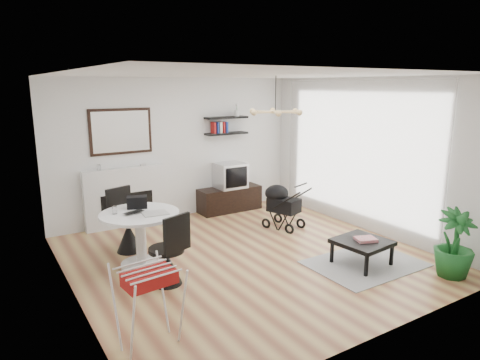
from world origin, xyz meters
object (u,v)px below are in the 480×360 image
dining_table (141,231)px  stroller (282,207)px  tv_console (230,199)px  potted_plant (454,243)px  drying_rack (149,305)px  fireplace (125,190)px  coffee_table (362,243)px  crt_tv (230,175)px

dining_table → stroller: bearing=6.9°
tv_console → potted_plant: 4.42m
tv_console → drying_rack: size_ratio=1.57×
fireplace → drying_rack: 3.96m
drying_rack → potted_plant: 4.13m
drying_rack → potted_plant: bearing=-15.0°
dining_table → coffee_table: dining_table is taller
drying_rack → coffee_table: 3.34m
potted_plant → coffee_table: bearing=129.1°
fireplace → tv_console: fireplace is taller
crt_tv → drying_rack: 4.81m
crt_tv → dining_table: size_ratio=0.53×
coffee_table → potted_plant: 1.20m
coffee_table → fireplace: bearing=123.5°
stroller → coffee_table: size_ratio=1.14×
crt_tv → dining_table: 3.09m
drying_rack → dining_table: bearing=66.9°
fireplace → dining_table: fireplace is taller
potted_plant → tv_console: bearing=102.9°
fireplace → dining_table: bearing=-101.5°
dining_table → coffee_table: 3.19m
dining_table → stroller: (2.77, 0.34, -0.16)m
fireplace → crt_tv: size_ratio=3.66×
fireplace → drying_rack: (-0.98, -3.83, -0.24)m
tv_console → stroller: bearing=-79.6°
drying_rack → potted_plant: potted_plant is taller
tv_console → drying_rack: 4.80m
tv_console → dining_table: bearing=-144.9°
drying_rack → potted_plant: (4.08, -0.64, 0.03)m
dining_table → potted_plant: bearing=-36.0°
tv_console → crt_tv: bearing=-12.8°
dining_table → drying_rack: (-0.58, -1.90, -0.09)m
dining_table → fireplace: bearing=78.5°
crt_tv → stroller: bearing=-80.2°
stroller → coffee_table: bearing=-110.3°
stroller → potted_plant: (0.72, -2.88, 0.09)m
drying_rack → coffee_table: bearing=-1.2°
fireplace → dining_table: size_ratio=1.95×
tv_console → coffee_table: bearing=-86.1°
crt_tv → dining_table: bearing=-145.1°
crt_tv → drying_rack: crt_tv is taller
tv_console → potted_plant: (0.98, -4.30, 0.22)m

